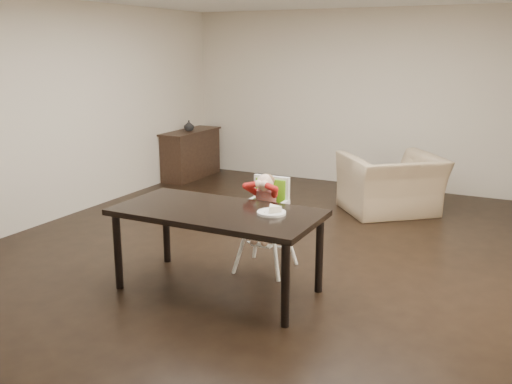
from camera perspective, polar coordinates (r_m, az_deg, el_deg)
ground at (r=6.08m, az=1.75°, el=-6.17°), size 7.00×7.00×0.00m
room_walls at (r=5.70m, az=1.89°, el=11.58°), size 6.02×7.02×2.71m
dining_table at (r=5.00m, az=-3.90°, el=-2.65°), size 1.80×0.90×0.75m
high_chair at (r=5.48m, az=1.08°, el=-1.01°), size 0.41×0.41×0.96m
plate at (r=4.83m, az=1.64°, el=-1.93°), size 0.33×0.33×0.07m
armchair at (r=7.62m, az=13.40°, el=1.71°), size 1.40×1.34×1.03m
sideboard at (r=9.57m, az=-6.52°, el=3.80°), size 0.44×1.26×0.79m
vase at (r=9.47m, az=-6.72°, el=6.59°), size 0.19×0.19×0.16m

